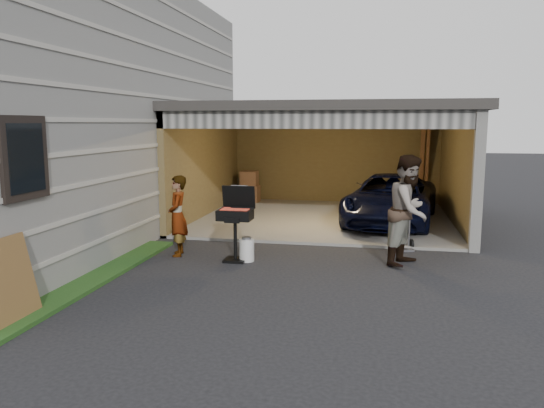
{
  "coord_description": "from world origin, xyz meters",
  "views": [
    {
      "loc": [
        2.05,
        -6.93,
        2.45
      ],
      "look_at": [
        0.38,
        1.41,
        1.15
      ],
      "focal_mm": 35.0,
      "sensor_mm": 36.0,
      "label": 1
    }
  ],
  "objects_px": {
    "minivan": "(391,201)",
    "hand_truck": "(402,239)",
    "woman": "(178,216)",
    "bbq_grill": "(236,217)",
    "man": "(409,210)",
    "plywood_panel": "(6,283)",
    "propane_tank": "(247,250)"
  },
  "relations": [
    {
      "from": "minivan",
      "to": "hand_truck",
      "type": "height_order",
      "value": "minivan"
    },
    {
      "from": "woman",
      "to": "bbq_grill",
      "type": "height_order",
      "value": "woman"
    },
    {
      "from": "minivan",
      "to": "hand_truck",
      "type": "bearing_deg",
      "value": -78.33
    },
    {
      "from": "minivan",
      "to": "woman",
      "type": "xyz_separation_m",
      "value": [
        -3.95,
        -3.83,
        0.17
      ]
    },
    {
      "from": "woman",
      "to": "man",
      "type": "xyz_separation_m",
      "value": [
        4.17,
        0.2,
        0.21
      ]
    },
    {
      "from": "plywood_panel",
      "to": "bbq_grill",
      "type": "bearing_deg",
      "value": 61.21
    },
    {
      "from": "woman",
      "to": "plywood_panel",
      "type": "relative_size",
      "value": 1.39
    },
    {
      "from": "plywood_panel",
      "to": "hand_truck",
      "type": "xyz_separation_m",
      "value": [
        4.89,
        4.95,
        -0.31
      ]
    },
    {
      "from": "man",
      "to": "hand_truck",
      "type": "relative_size",
      "value": 1.65
    },
    {
      "from": "propane_tank",
      "to": "man",
      "type": "bearing_deg",
      "value": 7.23
    },
    {
      "from": "plywood_panel",
      "to": "propane_tank",
      "type": "bearing_deg",
      "value": 58.87
    },
    {
      "from": "woman",
      "to": "man",
      "type": "height_order",
      "value": "man"
    },
    {
      "from": "propane_tank",
      "to": "woman",
      "type": "bearing_deg",
      "value": 173.4
    },
    {
      "from": "man",
      "to": "minivan",
      "type": "bearing_deg",
      "value": 28.26
    },
    {
      "from": "minivan",
      "to": "plywood_panel",
      "type": "relative_size",
      "value": 3.89
    },
    {
      "from": "man",
      "to": "bbq_grill",
      "type": "height_order",
      "value": "man"
    },
    {
      "from": "bbq_grill",
      "to": "plywood_panel",
      "type": "distance_m",
      "value": 4.01
    },
    {
      "from": "propane_tank",
      "to": "plywood_panel",
      "type": "xyz_separation_m",
      "value": [
        -2.13,
        -3.52,
        0.33
      ]
    },
    {
      "from": "minivan",
      "to": "bbq_grill",
      "type": "height_order",
      "value": "bbq_grill"
    },
    {
      "from": "man",
      "to": "plywood_panel",
      "type": "relative_size",
      "value": 1.78
    },
    {
      "from": "hand_truck",
      "to": "bbq_grill",
      "type": "bearing_deg",
      "value": -171.63
    },
    {
      "from": "minivan",
      "to": "man",
      "type": "bearing_deg",
      "value": -78.63
    },
    {
      "from": "bbq_grill",
      "to": "propane_tank",
      "type": "height_order",
      "value": "bbq_grill"
    },
    {
      "from": "minivan",
      "to": "plywood_panel",
      "type": "xyz_separation_m",
      "value": [
        -4.72,
        -7.5,
        -0.05
      ]
    },
    {
      "from": "minivan",
      "to": "woman",
      "type": "bearing_deg",
      "value": -127.99
    },
    {
      "from": "bbq_grill",
      "to": "propane_tank",
      "type": "xyz_separation_m",
      "value": [
        0.2,
        0.01,
        -0.59
      ]
    },
    {
      "from": "propane_tank",
      "to": "plywood_panel",
      "type": "bearing_deg",
      "value": -121.13
    },
    {
      "from": "hand_truck",
      "to": "plywood_panel",
      "type": "bearing_deg",
      "value": -152.23
    },
    {
      "from": "woman",
      "to": "hand_truck",
      "type": "height_order",
      "value": "woman"
    },
    {
      "from": "minivan",
      "to": "hand_truck",
      "type": "distance_m",
      "value": 2.58
    },
    {
      "from": "hand_truck",
      "to": "woman",
      "type": "bearing_deg",
      "value": 179.6
    },
    {
      "from": "woman",
      "to": "man",
      "type": "bearing_deg",
      "value": 75.46
    }
  ]
}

